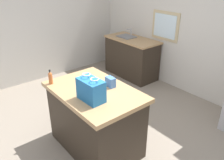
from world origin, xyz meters
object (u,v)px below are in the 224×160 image
at_px(small_box, 110,82).
at_px(ear_defenders, 85,82).
at_px(shopping_bag, 91,90).
at_px(bottle, 50,78).
at_px(kitchen_island, 95,119).

relative_size(small_box, ear_defenders, 0.73).
distance_m(small_box, ear_defenders, 0.35).
height_order(shopping_bag, small_box, shopping_bag).
distance_m(bottle, ear_defenders, 0.48).
height_order(kitchen_island, bottle, bottle).
height_order(kitchen_island, shopping_bag, shopping_bag).
distance_m(kitchen_island, bottle, 0.84).
height_order(small_box, bottle, bottle).
xyz_separation_m(small_box, bottle, (-0.58, -0.58, 0.02)).
height_order(kitchen_island, ear_defenders, ear_defenders).
distance_m(kitchen_island, small_box, 0.58).
bearing_deg(bottle, ear_defenders, 49.41).
bearing_deg(shopping_bag, small_box, 108.13).
bearing_deg(ear_defenders, kitchen_island, -1.79).
bearing_deg(shopping_bag, ear_defenders, 155.75).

